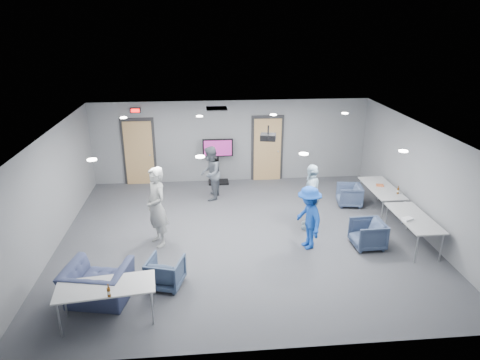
{
  "coord_description": "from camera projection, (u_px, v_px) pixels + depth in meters",
  "views": [
    {
      "loc": [
        -0.95,
        -9.56,
        5.14
      ],
      "look_at": [
        -0.0,
        0.8,
        1.2
      ],
      "focal_mm": 32.0,
      "sensor_mm": 36.0,
      "label": 1
    }
  ],
  "objects": [
    {
      "name": "bottle_front",
      "position": [
        109.0,
        292.0,
        7.2
      ],
      "size": [
        0.06,
        0.06,
        0.24
      ],
      "color": "#603710",
      "rests_on": "table_front_left"
    },
    {
      "name": "person_b",
      "position": [
        210.0,
        173.0,
        12.72
      ],
      "size": [
        0.77,
        0.91,
        1.64
      ],
      "primitive_type": "imported",
      "rotation": [
        0.0,
        0.0,
        -1.78
      ],
      "color": "#555C66",
      "rests_on": "floor"
    },
    {
      "name": "chair_front_a",
      "position": [
        165.0,
        272.0,
        8.68
      ],
      "size": [
        0.84,
        0.86,
        0.63
      ],
      "primitive_type": "imported",
      "rotation": [
        0.0,
        0.0,
        2.86
      ],
      "color": "#3A4A64",
      "rests_on": "floor"
    },
    {
      "name": "tv_stand",
      "position": [
        218.0,
        158.0,
        13.95
      ],
      "size": [
        0.99,
        0.47,
        1.51
      ],
      "color": "black",
      "rests_on": "floor"
    },
    {
      "name": "door_left",
      "position": [
        139.0,
        153.0,
        13.85
      ],
      "size": [
        1.06,
        0.17,
        2.24
      ],
      "color": "black",
      "rests_on": "wall_back"
    },
    {
      "name": "bottle_right",
      "position": [
        398.0,
        191.0,
        11.44
      ],
      "size": [
        0.06,
        0.06,
        0.23
      ],
      "color": "#603710",
      "rests_on": "table_right_a"
    },
    {
      "name": "hvac_diffuser",
      "position": [
        217.0,
        109.0,
        12.42
      ],
      "size": [
        0.6,
        0.6,
        0.03
      ],
      "primitive_type": "cube",
      "color": "black",
      "rests_on": "ceiling"
    },
    {
      "name": "wrapper",
      "position": [
        408.0,
        219.0,
        9.97
      ],
      "size": [
        0.28,
        0.23,
        0.05
      ],
      "primitive_type": "cube",
      "rotation": [
        0.0,
        0.0,
        0.38
      ],
      "color": "silver",
      "rests_on": "table_right_b"
    },
    {
      "name": "table_right_a",
      "position": [
        382.0,
        189.0,
        11.91
      ],
      "size": [
        0.74,
        1.78,
        0.73
      ],
      "rotation": [
        0.0,
        0.0,
        1.57
      ],
      "color": "#A5A7A9",
      "rests_on": "floor"
    },
    {
      "name": "wall_front",
      "position": [
        269.0,
        280.0,
        6.6
      ],
      "size": [
        9.0,
        0.02,
        2.7
      ],
      "primitive_type": "cube",
      "color": "slate",
      "rests_on": "floor"
    },
    {
      "name": "wall_back",
      "position": [
        231.0,
        141.0,
        14.05
      ],
      "size": [
        9.0,
        0.02,
        2.7
      ],
      "primitive_type": "cube",
      "color": "slate",
      "rests_on": "floor"
    },
    {
      "name": "person_d",
      "position": [
        309.0,
        218.0,
        9.99
      ],
      "size": [
        0.77,
        1.1,
        1.55
      ],
      "primitive_type": "imported",
      "rotation": [
        0.0,
        0.0,
        -1.36
      ],
      "color": "#17409B",
      "rests_on": "floor"
    },
    {
      "name": "snack_box",
      "position": [
        380.0,
        185.0,
        12.0
      ],
      "size": [
        0.23,
        0.18,
        0.04
      ],
      "primitive_type": "cube",
      "rotation": [
        0.0,
        0.0,
        -0.29
      ],
      "color": "#B7562D",
      "rests_on": "table_right_a"
    },
    {
      "name": "person_a",
      "position": [
        157.0,
        207.0,
        10.07
      ],
      "size": [
        0.75,
        0.85,
        1.95
      ],
      "primitive_type": "imported",
      "rotation": [
        0.0,
        0.0,
        -1.07
      ],
      "color": "#A0A3A0",
      "rests_on": "floor"
    },
    {
      "name": "exit_sign",
      "position": [
        135.0,
        110.0,
        13.34
      ],
      "size": [
        0.32,
        0.08,
        0.16
      ],
      "color": "black",
      "rests_on": "wall_back"
    },
    {
      "name": "projector",
      "position": [
        268.0,
        137.0,
        10.52
      ],
      "size": [
        0.44,
        0.4,
        0.37
      ],
      "rotation": [
        0.0,
        0.0,
        -0.23
      ],
      "color": "black",
      "rests_on": "ceiling"
    },
    {
      "name": "table_right_b",
      "position": [
        414.0,
        219.0,
        10.14
      ],
      "size": [
        0.74,
        1.78,
        0.73
      ],
      "rotation": [
        0.0,
        0.0,
        1.57
      ],
      "color": "#A5A7A9",
      "rests_on": "floor"
    },
    {
      "name": "downlights",
      "position": [
        243.0,
        132.0,
        9.85
      ],
      "size": [
        6.18,
        3.78,
        0.02
      ],
      "color": "white",
      "rests_on": "ceiling"
    },
    {
      "name": "floor",
      "position": [
        243.0,
        235.0,
        10.8
      ],
      "size": [
        9.0,
        9.0,
        0.0
      ],
      "primitive_type": "plane",
      "color": "#33343A",
      "rests_on": "ground"
    },
    {
      "name": "door_right",
      "position": [
        267.0,
        149.0,
        14.21
      ],
      "size": [
        1.06,
        0.17,
        2.24
      ],
      "color": "black",
      "rests_on": "wall_back"
    },
    {
      "name": "chair_right_a",
      "position": [
        349.0,
        195.0,
        12.46
      ],
      "size": [
        0.78,
        0.76,
        0.63
      ],
      "primitive_type": "imported",
      "rotation": [
        0.0,
        0.0,
        -1.72
      ],
      "color": "#3C4B69",
      "rests_on": "floor"
    },
    {
      "name": "table_front_left",
      "position": [
        106.0,
        288.0,
        7.53
      ],
      "size": [
        1.78,
        0.91,
        0.73
      ],
      "rotation": [
        0.0,
        0.0,
        0.12
      ],
      "color": "#A5A7A9",
      "rests_on": "floor"
    },
    {
      "name": "person_c",
      "position": [
        311.0,
        197.0,
        10.92
      ],
      "size": [
        0.7,
        1.1,
        1.74
      ],
      "primitive_type": "imported",
      "rotation": [
        0.0,
        0.0,
        -1.86
      ],
      "color": "#9CB7C8",
      "rests_on": "floor"
    },
    {
      "name": "ceiling",
      "position": [
        243.0,
        131.0,
        9.85
      ],
      "size": [
        9.0,
        9.0,
        0.0
      ],
      "primitive_type": "plane",
      "rotation": [
        3.14,
        0.0,
        0.0
      ],
      "color": "white",
      "rests_on": "wall_back"
    },
    {
      "name": "chair_right_b",
      "position": [
        368.0,
        234.0,
        10.16
      ],
      "size": [
        0.76,
        0.74,
        0.67
      ],
      "primitive_type": "imported",
      "rotation": [
        0.0,
        0.0,
        -1.53
      ],
      "color": "#35435D",
      "rests_on": "floor"
    },
    {
      "name": "chair_front_b",
      "position": [
        98.0,
        284.0,
        8.17
      ],
      "size": [
        1.35,
        1.24,
        0.76
      ],
      "primitive_type": "imported",
      "rotation": [
        0.0,
        0.0,
        2.94
      ],
      "color": "#343C5A",
      "rests_on": "floor"
    },
    {
      "name": "wall_right",
      "position": [
        422.0,
        180.0,
        10.71
      ],
      "size": [
        0.02,
        8.0,
        2.7
      ],
      "primitive_type": "cube",
      "color": "slate",
      "rests_on": "floor"
    },
    {
      "name": "wall_left",
      "position": [
        51.0,
        192.0,
        9.94
      ],
      "size": [
        0.02,
        8.0,
        2.7
      ],
      "primitive_type": "cube",
      "color": "slate",
      "rests_on": "floor"
    }
  ]
}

